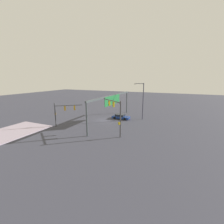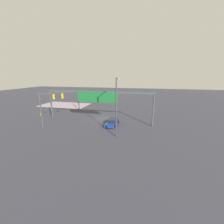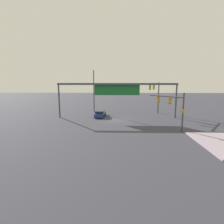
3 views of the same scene
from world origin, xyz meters
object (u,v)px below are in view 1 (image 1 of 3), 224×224
Objects in this scene: traffic_signal_near_corner at (116,111)px; streetlamp_curved_arm at (142,99)px; sedan_car_approaching at (121,117)px; traffic_signal_opposite_side at (63,111)px.

traffic_signal_near_corner is 0.71× the size of streetlamp_curved_arm.
traffic_signal_opposite_side is at bearing -127.16° from sedan_car_approaching.
streetlamp_curved_arm is (-12.93, 1.58, 0.73)m from traffic_signal_near_corner.
traffic_signal_near_corner is at bearing -39.03° from traffic_signal_opposite_side.
traffic_signal_near_corner is 1.25× the size of traffic_signal_opposite_side.
traffic_signal_opposite_side is 1.15× the size of sedan_car_approaching.
traffic_signal_near_corner is 13.05m from streetlamp_curved_arm.
traffic_signal_opposite_side is at bearing 38.74° from streetlamp_curved_arm.
traffic_signal_near_corner reaches higher than sedan_car_approaching.
traffic_signal_near_corner is 1.44× the size of sedan_car_approaching.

